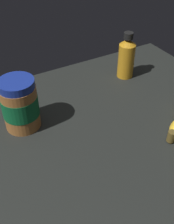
# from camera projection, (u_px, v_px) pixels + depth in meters

# --- Properties ---
(ground_plane) EXTENTS (0.88, 0.71, 0.04)m
(ground_plane) POSITION_uv_depth(u_px,v_px,m) (106.00, 137.00, 0.73)
(ground_plane) COLOR black
(peanut_butter_jar) EXTENTS (0.09, 0.09, 0.14)m
(peanut_butter_jar) POSITION_uv_depth(u_px,v_px,m) (20.00, 105.00, 0.69)
(peanut_butter_jar) COLOR #9E602D
(peanut_butter_jar) RESTS_ON ground_plane
(honey_bottle) EXTENTS (0.05, 0.05, 0.15)m
(honey_bottle) POSITION_uv_depth(u_px,v_px,m) (126.00, 57.00, 0.88)
(honey_bottle) COLOR orange
(honey_bottle) RESTS_ON ground_plane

